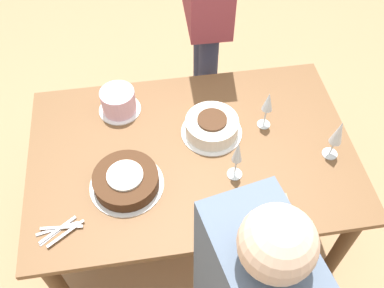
% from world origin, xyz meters
% --- Properties ---
extents(ground_plane, '(12.00, 12.00, 0.00)m').
position_xyz_m(ground_plane, '(0.00, 0.00, 0.00)').
color(ground_plane, '#A87F56').
extents(dining_table, '(1.48, 0.97, 0.72)m').
position_xyz_m(dining_table, '(0.00, 0.00, 0.62)').
color(dining_table, brown).
rests_on(dining_table, ground_plane).
extents(cake_center_white, '(0.29, 0.29, 0.10)m').
position_xyz_m(cake_center_white, '(0.11, 0.09, 0.77)').
color(cake_center_white, white).
rests_on(cake_center_white, dining_table).
extents(cake_front_chocolate, '(0.32, 0.32, 0.08)m').
position_xyz_m(cake_front_chocolate, '(-0.30, -0.14, 0.76)').
color(cake_front_chocolate, white).
rests_on(cake_front_chocolate, dining_table).
extents(cake_back_decorated, '(0.21, 0.21, 0.12)m').
position_xyz_m(cake_back_decorated, '(-0.31, 0.30, 0.78)').
color(cake_back_decorated, white).
rests_on(cake_back_decorated, dining_table).
extents(wine_glass_near, '(0.07, 0.07, 0.22)m').
position_xyz_m(wine_glass_near, '(0.62, -0.11, 0.87)').
color(wine_glass_near, silver).
rests_on(wine_glass_near, dining_table).
extents(wine_glass_far, '(0.06, 0.06, 0.21)m').
position_xyz_m(wine_glass_far, '(0.36, 0.10, 0.87)').
color(wine_glass_far, silver).
rests_on(wine_glass_far, dining_table).
extents(wine_glass_extra, '(0.07, 0.07, 0.23)m').
position_xyz_m(wine_glass_extra, '(0.16, -0.16, 0.88)').
color(wine_glass_extra, silver).
rests_on(wine_glass_extra, dining_table).
extents(fork_pile, '(0.19, 0.13, 0.01)m').
position_xyz_m(fork_pile, '(-0.58, -0.32, 0.73)').
color(fork_pile, silver).
rests_on(fork_pile, dining_table).
extents(napkin_stack, '(0.16, 0.14, 0.03)m').
position_xyz_m(napkin_stack, '(0.28, -0.37, 0.74)').
color(napkin_stack, gray).
rests_on(napkin_stack, dining_table).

